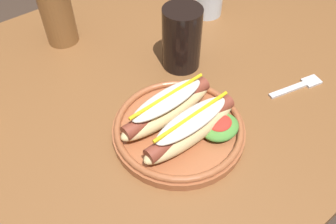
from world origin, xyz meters
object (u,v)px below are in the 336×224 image
object	(u,v)px
fork	(299,86)
soda_cup	(182,38)
hot_dog_plate	(180,123)
glass_bottle	(54,1)

from	to	relation	value
fork	soda_cup	world-z (taller)	soda_cup
hot_dog_plate	fork	world-z (taller)	hot_dog_plate
hot_dog_plate	soda_cup	xyz separation A→B (m)	(0.12, 0.15, 0.04)
hot_dog_plate	glass_bottle	xyz separation A→B (m)	(-0.03, 0.38, 0.07)
fork	hot_dog_plate	bearing A→B (deg)	-179.01
soda_cup	glass_bottle	xyz separation A→B (m)	(-0.16, 0.23, 0.03)
hot_dog_plate	fork	bearing A→B (deg)	-12.11
hot_dog_plate	soda_cup	distance (m)	0.20
soda_cup	glass_bottle	distance (m)	0.28
hot_dog_plate	soda_cup	size ratio (longest dim) A/B	1.77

